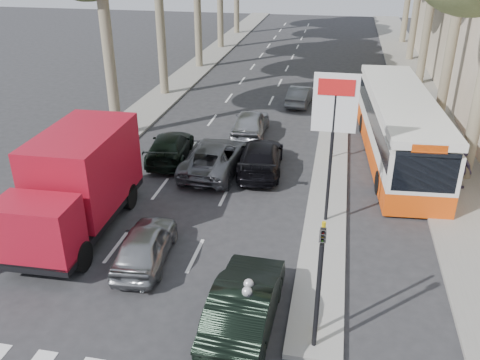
{
  "coord_description": "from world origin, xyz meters",
  "views": [
    {
      "loc": [
        3.32,
        -11.56,
        9.6
      ],
      "look_at": [
        0.08,
        4.73,
        1.6
      ],
      "focal_mm": 38.0,
      "sensor_mm": 36.0,
      "label": 1
    }
  ],
  "objects_px": {
    "silver_hatchback": "(145,245)",
    "dark_hatchback": "(245,304)",
    "motorcycle": "(248,311)",
    "red_truck": "(77,182)",
    "city_bus": "(399,126)"
  },
  "relations": [
    {
      "from": "motorcycle",
      "to": "red_truck",
      "type": "bearing_deg",
      "value": 143.77
    },
    {
      "from": "red_truck",
      "to": "motorcycle",
      "type": "distance_m",
      "value": 8.11
    },
    {
      "from": "city_bus",
      "to": "red_truck",
      "type": "bearing_deg",
      "value": -146.75
    },
    {
      "from": "silver_hatchback",
      "to": "dark_hatchback",
      "type": "relative_size",
      "value": 0.83
    },
    {
      "from": "silver_hatchback",
      "to": "dark_hatchback",
      "type": "xyz_separation_m",
      "value": [
        3.72,
        -2.39,
        0.11
      ]
    },
    {
      "from": "silver_hatchback",
      "to": "red_truck",
      "type": "bearing_deg",
      "value": -32.79
    },
    {
      "from": "city_bus",
      "to": "dark_hatchback",
      "type": "bearing_deg",
      "value": -114.98
    },
    {
      "from": "silver_hatchback",
      "to": "city_bus",
      "type": "bearing_deg",
      "value": -135.03
    },
    {
      "from": "city_bus",
      "to": "motorcycle",
      "type": "distance_m",
      "value": 13.91
    },
    {
      "from": "red_truck",
      "to": "motorcycle",
      "type": "relative_size",
      "value": 3.3
    },
    {
      "from": "city_bus",
      "to": "motorcycle",
      "type": "xyz_separation_m",
      "value": [
        -4.72,
        -13.05,
        -0.87
      ]
    },
    {
      "from": "silver_hatchback",
      "to": "red_truck",
      "type": "distance_m",
      "value": 3.57
    },
    {
      "from": "dark_hatchback",
      "to": "city_bus",
      "type": "relative_size",
      "value": 0.38
    },
    {
      "from": "silver_hatchback",
      "to": "motorcycle",
      "type": "height_order",
      "value": "motorcycle"
    },
    {
      "from": "dark_hatchback",
      "to": "city_bus",
      "type": "distance_m",
      "value": 13.69
    }
  ]
}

